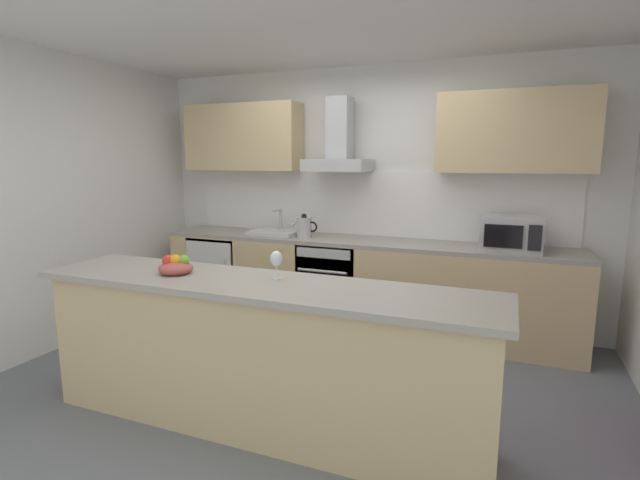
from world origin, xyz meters
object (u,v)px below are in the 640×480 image
range_hood (339,148)px  fruit_bowl (176,266)px  refrigerator (224,273)px  microwave (511,233)px  sink (275,232)px  oven (333,281)px  kettle (304,227)px  wine_glass (276,260)px

range_hood → fruit_bowl: bearing=-100.2°
refrigerator → microwave: bearing=-0.5°
refrigerator → sink: 0.82m
oven → sink: bearing=179.0°
range_hood → fruit_bowl: range_hood is taller
microwave → fruit_bowl: size_ratio=2.27×
oven → sink: size_ratio=1.60×
refrigerator → oven: bearing=0.1°
kettle → microwave: bearing=0.2°
wine_glass → fruit_bowl: bearing=-170.7°
kettle → wine_glass: (0.61, -1.79, 0.07)m
oven → range_hood: bearing=90.0°
refrigerator → wine_glass: (1.60, -1.82, 0.65)m
range_hood → sink: bearing=-169.8°
range_hood → wine_glass: (0.30, -1.95, -0.72)m
refrigerator → sink: (0.64, 0.01, 0.50)m
fruit_bowl → refrigerator: bearing=115.6°
oven → wine_glass: (0.30, -1.82, 0.61)m
oven → kettle: size_ratio=2.77×
oven → refrigerator: (-1.30, -0.00, -0.03)m
oven → sink: sink is taller
range_hood → oven: bearing=-90.0°
oven → refrigerator: 1.30m
range_hood → wine_glass: 2.10m
microwave → kettle: microwave is taller
microwave → range_hood: (-1.63, 0.16, 0.74)m
microwave → sink: microwave is taller
oven → kettle: kettle is taller
refrigerator → range_hood: bearing=5.8°
oven → fruit_bowl: (-0.37, -1.94, 0.53)m
microwave → sink: size_ratio=1.00×
wine_glass → microwave: bearing=53.4°
refrigerator → kettle: kettle is taller
kettle → wine_glass: size_ratio=1.62×
sink → wine_glass: (0.96, -1.84, 0.14)m
oven → fruit_bowl: size_ratio=3.64×
range_hood → microwave: bearing=-5.5°
oven → kettle: 0.63m
sink → range_hood: range_hood is taller
refrigerator → wine_glass: 2.51m
oven → range_hood: size_ratio=1.11×
oven → refrigerator: bearing=-179.9°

